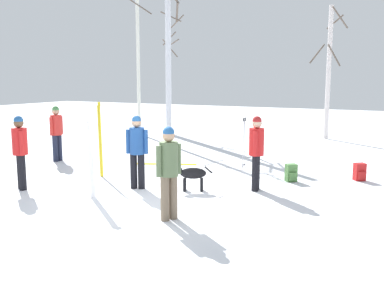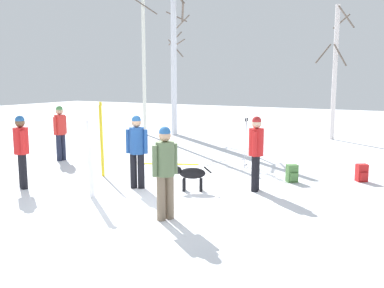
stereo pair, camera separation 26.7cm
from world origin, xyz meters
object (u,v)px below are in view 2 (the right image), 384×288
(person_0, at_px, (256,148))
(dog, at_px, (191,174))
(ski_pair_planted_0, at_px, (102,140))
(birch_tree_1, at_px, (174,68))
(ski_pair_planted_1, at_px, (90,158))
(person_3, at_px, (165,167))
(ski_pair_lying_0, at_px, (168,164))
(water_bottle_0, at_px, (141,170))
(person_2, at_px, (137,147))
(ski_poles_0, at_px, (246,141))
(backpack_1, at_px, (362,173))
(backpack_0, at_px, (292,174))
(birch_tree_3, at_px, (335,70))
(birch_tree_2, at_px, (174,43))
(birch_tree_0, at_px, (144,42))
(person_1, at_px, (60,129))
(person_4, at_px, (21,147))

(person_0, relative_size, dog, 2.07)
(ski_pair_planted_0, xyz_separation_m, birch_tree_1, (-2.98, 8.58, 2.06))
(ski_pair_planted_0, distance_m, ski_pair_planted_1, 2.10)
(person_3, bearing_deg, ski_pair_lying_0, 121.36)
(ski_pair_lying_0, bearing_deg, water_bottle_0, -85.71)
(person_2, xyz_separation_m, person_3, (1.79, -1.61, 0.00))
(ski_poles_0, relative_size, water_bottle_0, 5.50)
(backpack_1, bearing_deg, ski_pair_lying_0, -174.96)
(dog, distance_m, ski_pair_planted_0, 2.84)
(person_0, bearing_deg, backpack_0, 67.08)
(person_0, distance_m, dog, 1.60)
(ski_poles_0, height_order, birch_tree_3, birch_tree_3)
(birch_tree_1, xyz_separation_m, birch_tree_2, (0.36, -0.55, 1.04))
(person_2, bearing_deg, water_bottle_0, 122.24)
(dog, distance_m, birch_tree_3, 10.60)
(ski_pair_planted_1, xyz_separation_m, water_bottle_0, (-0.36, 2.35, -0.75))
(dog, bearing_deg, backpack_0, 47.02)
(person_2, relative_size, ski_pair_planted_0, 0.88)
(water_bottle_0, bearing_deg, birch_tree_2, 114.72)
(ski_pair_lying_0, distance_m, birch_tree_2, 7.86)
(backpack_1, xyz_separation_m, birch_tree_1, (-9.07, 5.94, 2.82))
(water_bottle_0, height_order, birch_tree_2, birch_tree_2)
(ski_pair_lying_0, relative_size, birch_tree_3, 0.32)
(ski_poles_0, bearing_deg, backpack_1, -3.61)
(ski_pair_planted_1, bearing_deg, backpack_1, 41.71)
(ski_pair_lying_0, bearing_deg, person_3, -58.64)
(ski_pair_planted_0, height_order, birch_tree_2, birch_tree_2)
(backpack_1, height_order, birch_tree_0, birch_tree_0)
(person_0, height_order, ski_pair_planted_1, ski_pair_planted_1)
(person_1, bearing_deg, ski_pair_planted_0, -22.71)
(ski_pair_planted_0, xyz_separation_m, ski_poles_0, (2.91, 2.85, -0.20))
(person_3, height_order, backpack_0, person_3)
(backpack_0, relative_size, birch_tree_2, 0.06)
(ski_pair_planted_1, relative_size, backpack_1, 4.00)
(person_4, bearing_deg, ski_poles_0, 51.92)
(person_1, relative_size, birch_tree_0, 0.21)
(person_0, distance_m, birch_tree_3, 9.70)
(birch_tree_2, relative_size, birch_tree_3, 1.44)
(ski_pair_lying_0, bearing_deg, ski_pair_planted_0, -107.63)
(birch_tree_3, bearing_deg, birch_tree_1, -168.06)
(person_3, distance_m, ski_poles_0, 5.07)
(person_2, height_order, birch_tree_0, birch_tree_0)
(person_1, height_order, person_2, same)
(backpack_0, relative_size, backpack_1, 1.00)
(backpack_1, bearing_deg, ski_pair_planted_0, -156.54)
(dog, bearing_deg, birch_tree_3, 83.53)
(backpack_0, bearing_deg, ski_pair_lying_0, 173.83)
(ski_pair_planted_1, bearing_deg, dog, 44.04)
(ski_poles_0, relative_size, birch_tree_1, 0.25)
(dog, relative_size, ski_pair_planted_1, 0.47)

